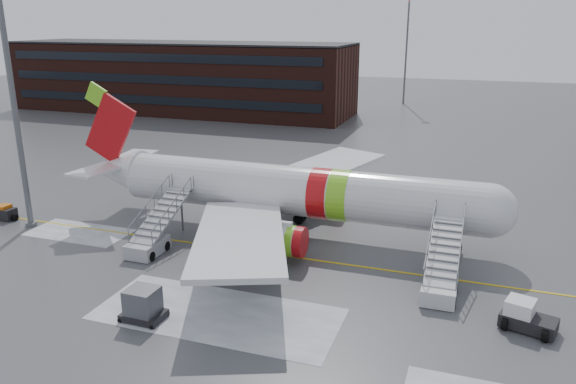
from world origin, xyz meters
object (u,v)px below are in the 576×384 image
at_px(airstair_aft, 153,236).
at_px(uld_container, 143,305).
at_px(pushback_tug, 525,317).
at_px(baggage_tractor, 5,213).
at_px(airliner, 285,191).
at_px(airstair_fwd, 441,277).
at_px(light_mast_near, 7,54).

relative_size(airstair_aft, uld_container, 3.32).
xyz_separation_m(pushback_tug, baggage_tractor, (-40.37, 4.46, -0.19)).
height_order(airliner, airstair_fwd, airliner).
height_order(pushback_tug, uld_container, uld_container).
xyz_separation_m(airstair_aft, light_mast_near, (-12.22, 1.12, 12.56)).
bearing_deg(pushback_tug, airliner, 151.32).
distance_m(uld_container, light_mast_near, 23.50).
bearing_deg(airliner, airstair_fwd, -27.73).
relative_size(uld_container, light_mast_near, 0.09).
xyz_separation_m(pushback_tug, uld_container, (-20.08, -5.95, 0.16)).
bearing_deg(baggage_tractor, airliner, 11.90).
height_order(uld_container, baggage_tractor, uld_container).
xyz_separation_m(airstair_aft, pushback_tug, (24.94, -2.82, -0.35)).
xyz_separation_m(airstair_fwd, uld_container, (-15.40, -8.77, -0.19)).
bearing_deg(airstair_aft, airstair_fwd, 0.00).
height_order(airstair_fwd, airstair_aft, same).
distance_m(airstair_fwd, airstair_aft, 20.26).
height_order(baggage_tractor, light_mast_near, light_mast_near).
xyz_separation_m(airliner, pushback_tug, (17.11, -9.36, -2.70)).
bearing_deg(airliner, baggage_tractor, -168.10).
distance_m(airstair_fwd, light_mast_near, 34.84).
height_order(airstair_aft, uld_container, airstair_aft).
height_order(airliner, uld_container, airliner).
xyz_separation_m(uld_container, baggage_tractor, (-20.29, 10.41, -0.35)).
relative_size(airstair_aft, pushback_tug, 2.44).
bearing_deg(light_mast_near, pushback_tug, -6.06).
height_order(pushback_tug, light_mast_near, light_mast_near).
bearing_deg(airstair_aft, uld_container, -61.02).
bearing_deg(airstair_aft, light_mast_near, 174.77).
bearing_deg(pushback_tug, baggage_tractor, 173.70).
relative_size(airstair_fwd, airstair_aft, 1.00).
bearing_deg(uld_container, baggage_tractor, 152.84).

